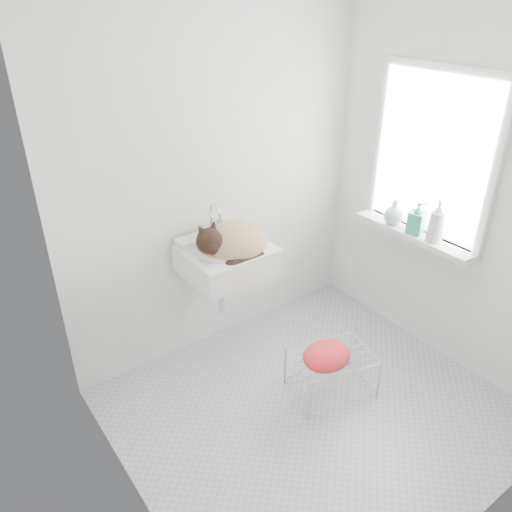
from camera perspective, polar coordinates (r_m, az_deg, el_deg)
floor at (r=3.23m, az=6.48°, el=-17.05°), size 2.20×2.00×0.02m
back_wall at (r=3.23m, az=-4.35°, el=9.57°), size 2.20×0.02×2.50m
right_wall at (r=3.31m, az=22.15°, el=8.01°), size 0.02×2.00×2.50m
left_wall at (r=1.98m, az=-15.86°, el=-4.70°), size 0.02×2.00×2.50m
window_glass at (r=3.37m, az=19.51°, el=10.64°), size 0.01×0.80×1.00m
window_frame at (r=3.36m, az=19.35°, el=10.60°), size 0.04×0.90×1.10m
windowsill at (r=3.50m, az=17.42°, el=2.37°), size 0.16×0.88×0.04m
sink at (r=3.13m, az=-3.33°, el=0.96°), size 0.54×0.47×0.21m
faucet at (r=3.21m, az=-5.17°, el=4.38°), size 0.20×0.14×0.20m
cat at (r=3.10m, az=-2.99°, el=1.57°), size 0.52×0.46×0.30m
wire_rack at (r=3.27m, az=8.56°, el=-12.94°), size 0.55×0.45×0.29m
towel at (r=3.09m, az=7.98°, el=-11.66°), size 0.31×0.23×0.13m
bottle_a at (r=3.40m, az=19.50°, el=1.62°), size 0.12×0.12×0.23m
bottle_b at (r=3.47m, az=17.56°, el=2.54°), size 0.12×0.12×0.22m
bottle_c at (r=3.57m, az=15.25°, el=3.61°), size 0.14×0.14×0.17m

